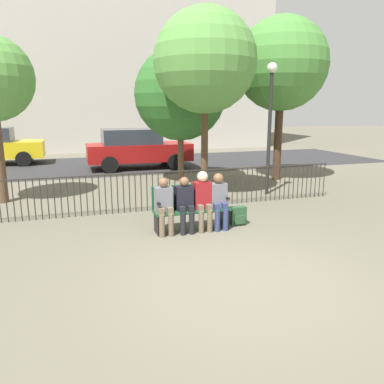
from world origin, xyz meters
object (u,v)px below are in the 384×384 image
object	(u,v)px
park_bench	(191,206)
backpack	(238,216)
lamp_post	(270,109)
seated_person_0	(164,203)
tree_2	(205,61)
tree_1	(282,65)
tree_3	(180,94)
seated_person_1	(185,202)
parked_car_0	(137,148)
seated_person_2	(203,197)
seated_person_3	(219,198)

from	to	relation	value
park_bench	backpack	distance (m)	1.09
park_bench	lamp_post	world-z (taller)	lamp_post
seated_person_0	lamp_post	distance (m)	4.83
tree_2	lamp_post	size ratio (longest dim) A/B	1.39
tree_2	tree_1	bearing A→B (deg)	24.13
lamp_post	tree_3	bearing A→B (deg)	124.17
seated_person_0	seated_person_1	world-z (taller)	seated_person_0
backpack	tree_3	distance (m)	5.81
park_bench	tree_2	xyz separation A→B (m)	(1.35, 2.95, 3.18)
tree_3	lamp_post	world-z (taller)	tree_3
seated_person_1	parked_car_0	distance (m)	8.50
seated_person_2	lamp_post	world-z (taller)	lamp_post
seated_person_1	backpack	world-z (taller)	seated_person_1
backpack	seated_person_0	bearing A→B (deg)	-176.59
seated_person_3	tree_1	distance (m)	6.81
tree_3	tree_2	bearing A→B (deg)	-87.95
seated_person_1	parked_car_0	xyz separation A→B (m)	(0.49, 8.48, 0.22)
tree_1	tree_2	size ratio (longest dim) A/B	1.06
seated_person_1	tree_3	bearing A→B (deg)	74.72
backpack	tree_1	size ratio (longest dim) A/B	0.07
seated_person_0	parked_car_0	world-z (taller)	parked_car_0
backpack	lamp_post	xyz separation A→B (m)	(2.05, 2.46, 2.22)
lamp_post	backpack	bearing A→B (deg)	-129.72
park_bench	seated_person_1	world-z (taller)	seated_person_1
seated_person_2	tree_3	distance (m)	5.78
seated_person_0	seated_person_3	distance (m)	1.15
seated_person_1	lamp_post	world-z (taller)	lamp_post
tree_3	lamp_post	size ratio (longest dim) A/B	1.20
seated_person_3	lamp_post	bearing A→B (deg)	45.24
seated_person_0	tree_2	size ratio (longest dim) A/B	0.22
tree_1	seated_person_1	bearing A→B (deg)	-136.20
seated_person_2	seated_person_3	size ratio (longest dim) A/B	1.05
seated_person_0	lamp_post	xyz separation A→B (m)	(3.68, 2.56, 1.79)
backpack	tree_3	xyz separation A→B (m)	(0.22, 5.15, 2.69)
tree_3	park_bench	bearing A→B (deg)	-103.92
seated_person_3	backpack	xyz separation A→B (m)	(0.49, 0.10, -0.46)
lamp_post	tree_2	bearing A→B (deg)	163.32
seated_person_3	seated_person_1	bearing A→B (deg)	-179.81
parked_car_0	seated_person_0	bearing A→B (deg)	-96.15
lamp_post	seated_person_1	bearing A→B (deg)	-141.85
park_bench	lamp_post	distance (m)	4.38
park_bench	tree_1	xyz separation A→B (m)	(4.54, 4.38, 3.35)
tree_3	tree_1	bearing A→B (deg)	-12.62
seated_person_1	tree_1	distance (m)	7.27
tree_2	lamp_post	world-z (taller)	tree_2
seated_person_2	tree_3	xyz separation A→B (m)	(1.05, 5.24, 2.20)
backpack	tree_3	bearing A→B (deg)	87.54
seated_person_1	tree_2	distance (m)	4.59
tree_1	park_bench	bearing A→B (deg)	-136.02
tree_2	tree_3	size ratio (longest dim) A/B	1.15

